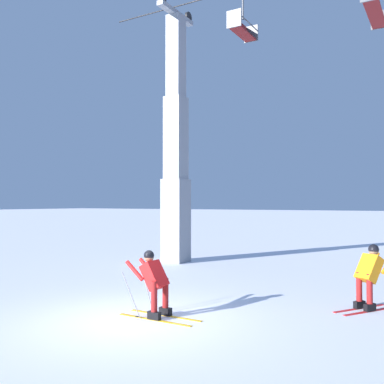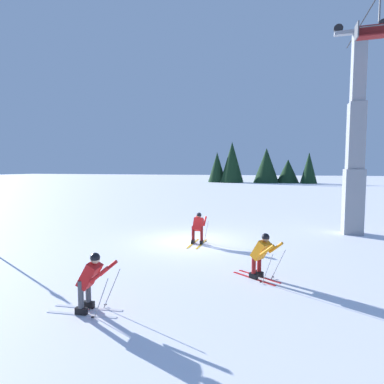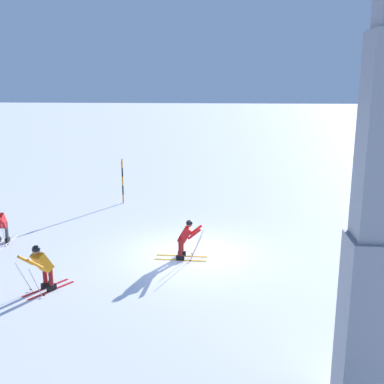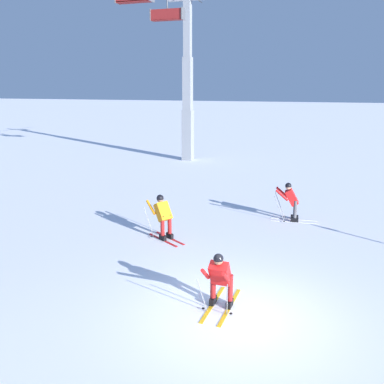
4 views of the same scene
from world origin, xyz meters
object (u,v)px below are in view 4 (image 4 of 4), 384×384
object	(u,v)px
chairlift_seat_farthest	(167,14)
skier_distant_downhill	(163,214)
skier_carving_main	(220,277)
skier_distant_uphill	(291,199)
lift_tower_far	(188,93)

from	to	relation	value
chairlift_seat_farthest	skier_distant_downhill	size ratio (longest dim) A/B	1.29
skier_carving_main	skier_distant_uphill	xyz separation A→B (m)	(7.12, -0.83, 0.04)
skier_carving_main	lift_tower_far	distance (m)	20.16
skier_distant_uphill	chairlift_seat_farthest	bearing A→B (deg)	45.76
skier_distant_downhill	skier_carving_main	bearing A→B (deg)	-142.20
skier_distant_uphill	skier_carving_main	bearing A→B (deg)	173.38
lift_tower_far	skier_distant_downhill	distance (m)	15.65
chairlift_seat_farthest	lift_tower_far	bearing A→B (deg)	0.00
skier_carving_main	skier_distant_uphill	world-z (taller)	skier_distant_uphill
skier_distant_uphill	skier_distant_downhill	bearing A→B (deg)	130.75
lift_tower_far	skier_carving_main	bearing A→B (deg)	-158.55
skier_carving_main	skier_distant_uphill	distance (m)	7.17
lift_tower_far	skier_distant_downhill	xyz separation A→B (m)	(-14.61, -4.27, -3.65)
lift_tower_far	skier_distant_uphill	bearing A→B (deg)	-144.52
skier_carving_main	chairlift_seat_farthest	bearing A→B (deg)	25.82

